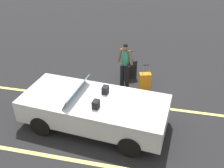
{
  "coord_description": "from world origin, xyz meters",
  "views": [
    {
      "loc": [
        -1.77,
        5.68,
        5.03
      ],
      "look_at": [
        -0.25,
        -1.18,
        0.75
      ],
      "focal_mm": 41.48,
      "sensor_mm": 36.0,
      "label": 1
    }
  ],
  "objects_px": {
    "convertible_car": "(88,107)",
    "traveler_person": "(125,63)",
    "suitcase_medium_bright": "(145,81)",
    "suitcase_large_black": "(130,69)"
  },
  "relations": [
    {
      "from": "traveler_person",
      "to": "convertible_car",
      "type": "bearing_deg",
      "value": -0.02
    },
    {
      "from": "convertible_car",
      "to": "traveler_person",
      "type": "relative_size",
      "value": 2.6
    },
    {
      "from": "suitcase_medium_bright",
      "to": "traveler_person",
      "type": "height_order",
      "value": "traveler_person"
    },
    {
      "from": "suitcase_large_black",
      "to": "suitcase_medium_bright",
      "type": "distance_m",
      "value": 0.95
    },
    {
      "from": "suitcase_medium_bright",
      "to": "traveler_person",
      "type": "bearing_deg",
      "value": 70.8
    },
    {
      "from": "convertible_car",
      "to": "traveler_person",
      "type": "xyz_separation_m",
      "value": [
        -0.67,
        -2.35,
        0.34
      ]
    },
    {
      "from": "suitcase_large_black",
      "to": "traveler_person",
      "type": "bearing_deg",
      "value": -37.21
    },
    {
      "from": "convertible_car",
      "to": "traveler_person",
      "type": "height_order",
      "value": "traveler_person"
    },
    {
      "from": "suitcase_large_black",
      "to": "traveler_person",
      "type": "height_order",
      "value": "traveler_person"
    },
    {
      "from": "traveler_person",
      "to": "suitcase_large_black",
      "type": "bearing_deg",
      "value": -171.84
    }
  ]
}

